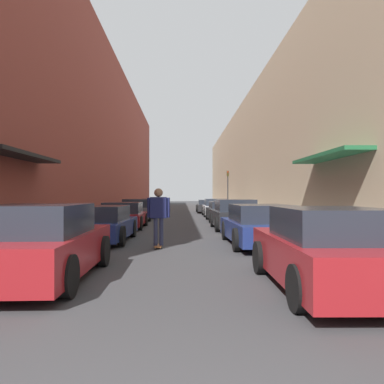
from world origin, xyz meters
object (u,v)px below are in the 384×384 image
object	(u,v)px
parked_car_left_3	(137,210)
traffic_light	(228,187)
parked_car_left_5	(152,205)
parked_car_right_2	(234,215)
parked_car_left_1	(102,224)
parked_car_left_4	(147,208)
parked_car_left_0	(38,244)
parked_car_left_2	(124,216)
parked_car_right_1	(260,226)
parked_car_right_3	(223,211)
skateboarder	(158,211)
parked_car_right_5	(208,206)
parked_car_right_0	(327,250)
parked_car_right_4	(216,208)

from	to	relation	value
parked_car_left_3	traffic_light	bearing A→B (deg)	47.64
parked_car_left_5	parked_car_right_2	bearing A→B (deg)	-73.49
parked_car_left_1	parked_car_left_4	distance (m)	16.62
parked_car_left_0	parked_car_left_3	distance (m)	16.73
parked_car_left_2	parked_car_left_3	xyz separation A→B (m)	(-0.02, 5.76, 0.04)
parked_car_right_1	parked_car_left_3	bearing A→B (deg)	113.89
parked_car_right_3	parked_car_left_3	bearing A→B (deg)	168.14
skateboarder	traffic_light	xyz separation A→B (m)	(4.55, 19.80, 1.17)
parked_car_left_1	parked_car_left_4	size ratio (longest dim) A/B	0.94
parked_car_left_3	parked_car_left_4	size ratio (longest dim) A/B	0.93
parked_car_left_0	parked_car_right_5	xyz separation A→B (m)	(5.06, 26.60, -0.11)
parked_car_left_2	parked_car_left_4	xyz separation A→B (m)	(0.03, 11.46, -0.01)
parked_car_left_4	parked_car_right_5	size ratio (longest dim) A/B	1.03
parked_car_left_3	parked_car_right_0	bearing A→B (deg)	-73.23
parked_car_left_5	parked_car_right_0	size ratio (longest dim) A/B	1.09
parked_car_right_0	parked_car_right_1	bearing A→B (deg)	89.83
parked_car_left_1	parked_car_right_5	size ratio (longest dim) A/B	0.97
parked_car_right_3	skateboarder	distance (m)	11.82
parked_car_right_0	parked_car_left_3	bearing A→B (deg)	106.77
parked_car_right_0	parked_car_right_1	size ratio (longest dim) A/B	0.90
parked_car_left_3	parked_car_right_3	bearing A→B (deg)	-11.86
parked_car_right_1	skateboarder	world-z (taller)	skateboarder
parked_car_left_2	skateboarder	bearing A→B (deg)	-72.65
parked_car_right_2	parked_car_left_3	bearing A→B (deg)	128.84
parked_car_left_0	parked_car_right_4	bearing A→B (deg)	75.94
parked_car_right_4	parked_car_right_2	bearing A→B (deg)	-90.63
parked_car_left_4	parked_car_right_2	xyz separation A→B (m)	(5.22, -12.25, 0.08)
parked_car_left_1	parked_car_left_4	world-z (taller)	parked_car_left_1
parked_car_right_2	parked_car_right_3	xyz separation A→B (m)	(0.07, 5.43, -0.07)
parked_car_left_1	parked_car_left_2	bearing A→B (deg)	90.75
parked_car_left_2	parked_car_right_4	distance (m)	11.38
parked_car_left_4	parked_car_right_3	size ratio (longest dim) A/B	1.03
parked_car_left_0	parked_car_right_1	bearing A→B (deg)	42.47
parked_car_right_1	parked_car_right_5	distance (m)	21.85
parked_car_left_1	parked_car_right_4	size ratio (longest dim) A/B	1.02
parked_car_left_5	parked_car_right_2	xyz separation A→B (m)	(5.22, -17.61, 0.04)
parked_car_left_5	skateboarder	xyz separation A→B (m)	(2.07, -23.55, 0.49)
parked_car_left_5	parked_car_left_1	bearing A→B (deg)	-89.90
traffic_light	parked_car_left_3	bearing A→B (deg)	-132.36
parked_car_left_1	parked_car_left_5	size ratio (longest dim) A/B	0.98
parked_car_right_4	parked_car_left_0	bearing A→B (deg)	-104.06
parked_car_right_1	parked_car_right_5	xyz separation A→B (m)	(-0.12, 21.85, -0.05)
parked_car_right_4	traffic_light	bearing A→B (deg)	67.18
parked_car_right_2	parked_car_right_4	world-z (taller)	parked_car_right_2
parked_car_right_1	traffic_light	bearing A→B (deg)	85.97
parked_car_right_0	parked_car_right_3	size ratio (longest dim) A/B	0.91
parked_car_right_5	traffic_light	xyz separation A→B (m)	(1.48, -2.55, 1.71)
parked_car_left_4	parked_car_right_1	bearing A→B (deg)	-73.46
parked_car_left_4	parked_car_right_1	size ratio (longest dim) A/B	1.02
parked_car_left_2	parked_car_left_5	distance (m)	16.82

